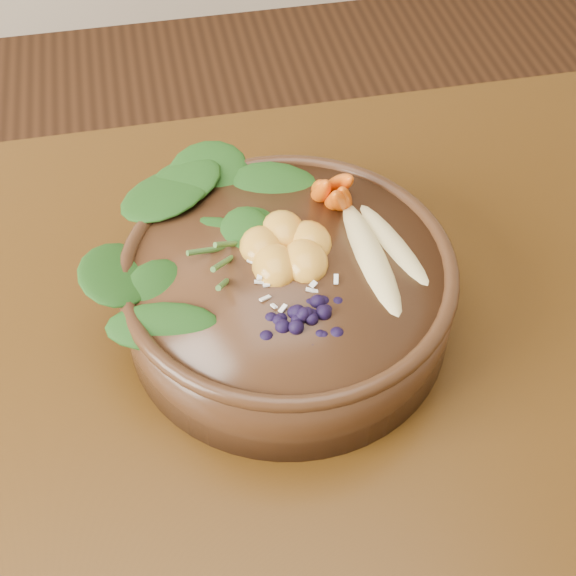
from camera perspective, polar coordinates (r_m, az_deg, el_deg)
name	(u,v)px	position (r m, az deg, el deg)	size (l,w,h in m)	color
dining_table	(55,517)	(0.80, -16.24, -15.39)	(1.60, 0.90, 0.75)	#331C0C
stoneware_bowl	(288,295)	(0.74, 0.00, -0.51)	(0.30, 0.30, 0.08)	#3F2514
kale_heap	(226,205)	(0.74, -4.45, 5.90)	(0.20, 0.18, 0.05)	#224D18
carrot_cluster	(331,164)	(0.75, 3.07, 8.81)	(0.06, 0.06, 0.08)	orange
banana_halves	(383,239)	(0.72, 6.80, 3.51)	(0.08, 0.17, 0.03)	#E0CC84
mandarin_cluster	(287,237)	(0.71, -0.09, 3.65)	(0.09, 0.10, 0.03)	gold
blueberry_pile	(305,302)	(0.66, 1.19, -1.02)	(0.14, 0.10, 0.04)	black
coconut_flakes	(294,279)	(0.69, 0.46, 0.65)	(0.10, 0.07, 0.01)	white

